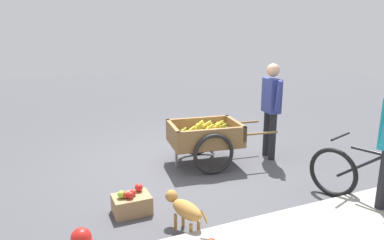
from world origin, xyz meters
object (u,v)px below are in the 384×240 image
vendor_person (271,103)px  plastic_bucket (229,129)px  fruit_cart (205,138)px  dog (184,208)px  mixed_fruit_crate (131,203)px  bicycle (372,183)px

vendor_person → plastic_bucket: (-0.01, -1.43, -0.83)m
fruit_cart → dog: size_ratio=2.66×
plastic_bucket → mixed_fruit_crate: mixed_fruit_crate is taller
bicycle → plastic_bucket: 3.45m
mixed_fruit_crate → fruit_cart: bearing=-143.8°
bicycle → plastic_bucket: bearing=-89.3°
vendor_person → bicycle: size_ratio=1.00×
plastic_bucket → dog: bearing=53.5°
fruit_cart → mixed_fruit_crate: size_ratio=3.95×
vendor_person → dog: size_ratio=2.45×
plastic_bucket → fruit_cart: bearing=47.9°
bicycle → dog: (2.25, -0.46, -0.08)m
fruit_cart → plastic_bucket: (-1.15, -1.27, -0.32)m
mixed_fruit_crate → vendor_person: bearing=-160.4°
fruit_cart → bicycle: 2.48m
vendor_person → bicycle: bearing=91.7°
dog → plastic_bucket: size_ratio=2.63×
dog → mixed_fruit_crate: bearing=-55.3°
dog → fruit_cart: bearing=-121.8°
vendor_person → mixed_fruit_crate: vendor_person is taller
fruit_cart → mixed_fruit_crate: (1.49, 1.09, -0.31)m
vendor_person → dog: bearing=35.3°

